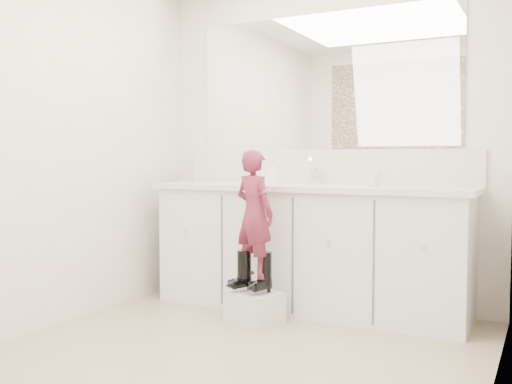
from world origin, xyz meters
The scene contains 16 objects.
floor centered at (0.00, 0.00, 0.00)m, with size 3.00×3.00×0.00m, color #8E815D.
wall_back centered at (0.00, 1.50, 1.20)m, with size 2.60×2.60×0.00m, color beige.
wall_left centered at (-1.30, 0.00, 1.20)m, with size 3.00×3.00×0.00m, color beige.
wall_right centered at (1.30, 0.00, 1.20)m, with size 3.00×3.00×0.00m, color beige.
vanity_cabinet centered at (0.00, 1.23, 0.42)m, with size 2.20×0.55×0.85m, color silver.
countertop centered at (0.00, 1.21, 0.87)m, with size 2.28×0.58×0.04m, color beige.
backsplash centered at (0.00, 1.49, 1.02)m, with size 2.28×0.03×0.25m, color beige.
mirror centered at (0.00, 1.49, 1.64)m, with size 2.00×0.02×1.00m, color white.
faucet centered at (0.00, 1.38, 0.94)m, with size 0.08×0.08×0.10m, color silver.
cup centered at (0.45, 1.28, 0.93)m, with size 0.10×0.10×0.09m, color beige.
soap_bottle centered at (-0.25, 1.15, 0.97)m, with size 0.08×0.08×0.17m, color white.
step_stool centered at (-0.19, 0.75, 0.10)m, with size 0.32×0.27×0.20m, color silver.
boot_left centered at (-0.26, 0.75, 0.34)m, with size 0.10×0.18×0.27m, color black, non-canonical shape.
boot_right centered at (-0.11, 0.75, 0.34)m, with size 0.10×0.18×0.27m, color black, non-canonical shape.
toddler centered at (-0.19, 0.75, 0.72)m, with size 0.30×0.20×0.83m, color #AD3552.
toothbrush centered at (-0.12, 0.71, 0.85)m, with size 0.01×0.01×0.14m, color #E559AD.
Camera 1 is at (1.52, -2.51, 1.08)m, focal length 40.00 mm.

